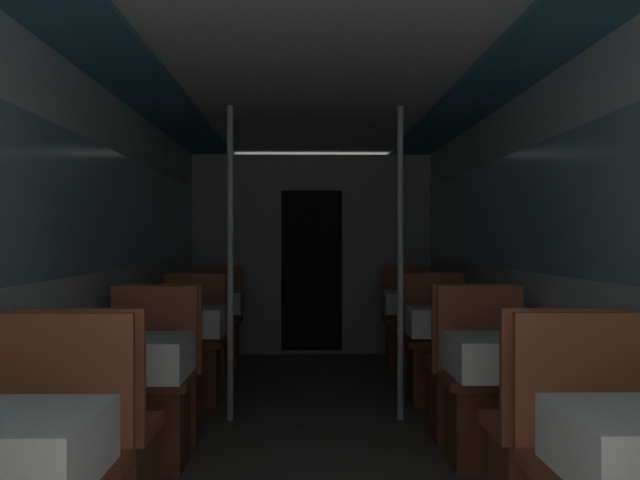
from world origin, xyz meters
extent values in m
cube|color=silver|center=(-1.28, 3.78, 1.05)|extent=(0.05, 10.37, 2.10)
cube|color=#8CB2C6|center=(-1.27, 3.78, 1.39)|extent=(0.03, 9.54, 0.74)
cube|color=silver|center=(1.28, 3.78, 1.05)|extent=(0.05, 10.37, 2.10)
cube|color=#8CB2C6|center=(1.27, 3.78, 1.39)|extent=(0.03, 9.54, 0.74)
cube|color=silver|center=(0.00, 3.78, 2.15)|extent=(2.56, 10.37, 0.04)
cube|color=teal|center=(-1.05, 3.78, 2.12)|extent=(0.46, 9.95, 0.03)
cube|color=teal|center=(1.05, 3.78, 2.12)|extent=(0.46, 9.95, 0.03)
cube|color=#A8A8A3|center=(0.00, 7.97, 1.05)|extent=(2.51, 0.08, 2.10)
cube|color=black|center=(0.00, 7.92, 0.88)|extent=(0.64, 0.01, 1.68)
cube|color=#B25633|center=(-0.90, 1.48, 0.45)|extent=(0.47, 0.47, 0.05)
cube|color=#B25633|center=(-0.90, 1.70, 0.71)|extent=(0.47, 0.04, 0.47)
cylinder|color=#B7B7BC|center=(-0.90, 2.72, 0.37)|extent=(0.08, 0.08, 0.72)
cube|color=#93704C|center=(-0.90, 2.72, 0.74)|extent=(0.55, 0.55, 0.02)
cube|color=white|center=(-0.90, 2.72, 0.66)|extent=(0.59, 0.59, 0.18)
cube|color=#B25633|center=(-0.90, 2.13, 0.45)|extent=(0.47, 0.47, 0.05)
cube|color=#B25633|center=(-0.90, 1.92, 0.71)|extent=(0.47, 0.04, 0.47)
cube|color=brown|center=(-0.90, 3.30, 0.21)|extent=(0.40, 0.40, 0.43)
cube|color=#B25633|center=(-0.90, 3.30, 0.45)|extent=(0.47, 0.47, 0.05)
cube|color=#B25633|center=(-0.90, 3.52, 0.71)|extent=(0.47, 0.04, 0.47)
cylinder|color=#4C4C51|center=(-0.90, 4.53, 0.01)|extent=(0.31, 0.31, 0.01)
cylinder|color=#B7B7BC|center=(-0.90, 4.53, 0.37)|extent=(0.08, 0.08, 0.72)
cube|color=#93704C|center=(-0.90, 4.53, 0.74)|extent=(0.55, 0.55, 0.02)
cube|color=white|center=(-0.90, 4.53, 0.66)|extent=(0.59, 0.59, 0.18)
cube|color=brown|center=(-0.90, 3.95, 0.21)|extent=(0.40, 0.40, 0.43)
cube|color=#B25633|center=(-0.90, 3.95, 0.45)|extent=(0.47, 0.47, 0.05)
cube|color=#B25633|center=(-0.90, 3.73, 0.71)|extent=(0.47, 0.04, 0.47)
cube|color=brown|center=(-0.90, 5.12, 0.21)|extent=(0.40, 0.40, 0.43)
cube|color=#B25633|center=(-0.90, 5.12, 0.45)|extent=(0.47, 0.47, 0.05)
cube|color=#B25633|center=(-0.90, 5.33, 0.71)|extent=(0.47, 0.04, 0.47)
cylinder|color=silver|center=(-0.57, 4.53, 1.05)|extent=(0.04, 0.04, 2.10)
cylinder|color=#4C4C51|center=(-0.90, 6.35, 0.01)|extent=(0.31, 0.31, 0.01)
cylinder|color=#B7B7BC|center=(-0.90, 6.35, 0.37)|extent=(0.08, 0.08, 0.72)
cube|color=#93704C|center=(-0.90, 6.35, 0.74)|extent=(0.55, 0.55, 0.02)
cube|color=white|center=(-0.90, 6.35, 0.66)|extent=(0.59, 0.59, 0.18)
cube|color=brown|center=(-0.90, 5.77, 0.21)|extent=(0.40, 0.40, 0.43)
cube|color=#B25633|center=(-0.90, 5.77, 0.45)|extent=(0.47, 0.47, 0.05)
cube|color=#B25633|center=(-0.90, 5.55, 0.71)|extent=(0.47, 0.04, 0.47)
cube|color=brown|center=(-0.90, 6.93, 0.21)|extent=(0.40, 0.40, 0.43)
cube|color=#B25633|center=(-0.90, 6.93, 0.45)|extent=(0.47, 0.47, 0.05)
cube|color=#B25633|center=(-0.90, 7.15, 0.71)|extent=(0.47, 0.04, 0.47)
cube|color=#B25633|center=(0.90, 1.48, 0.45)|extent=(0.47, 0.47, 0.05)
cube|color=#B25633|center=(0.90, 1.70, 0.71)|extent=(0.47, 0.04, 0.47)
cylinder|color=#B7B7BC|center=(0.90, 2.72, 0.37)|extent=(0.08, 0.08, 0.72)
cube|color=#93704C|center=(0.90, 2.72, 0.74)|extent=(0.55, 0.55, 0.02)
cube|color=white|center=(0.90, 2.72, 0.66)|extent=(0.59, 0.59, 0.18)
cube|color=#B25633|center=(0.90, 2.13, 0.45)|extent=(0.47, 0.47, 0.05)
cube|color=#B25633|center=(0.90, 1.92, 0.71)|extent=(0.47, 0.04, 0.47)
cube|color=brown|center=(0.90, 3.30, 0.21)|extent=(0.40, 0.40, 0.43)
cube|color=#B25633|center=(0.90, 3.30, 0.45)|extent=(0.47, 0.47, 0.05)
cube|color=#B25633|center=(0.90, 3.52, 0.71)|extent=(0.47, 0.04, 0.47)
cylinder|color=#4C4C51|center=(0.90, 4.53, 0.01)|extent=(0.31, 0.31, 0.01)
cylinder|color=#B7B7BC|center=(0.90, 4.53, 0.37)|extent=(0.08, 0.08, 0.72)
cube|color=#93704C|center=(0.90, 4.53, 0.74)|extent=(0.55, 0.55, 0.02)
cube|color=white|center=(0.90, 4.53, 0.66)|extent=(0.59, 0.59, 0.18)
cube|color=brown|center=(0.90, 3.95, 0.21)|extent=(0.40, 0.40, 0.43)
cube|color=#B25633|center=(0.90, 3.95, 0.45)|extent=(0.47, 0.47, 0.05)
cube|color=#B25633|center=(0.90, 3.73, 0.71)|extent=(0.47, 0.04, 0.47)
cube|color=brown|center=(0.90, 5.12, 0.21)|extent=(0.40, 0.40, 0.43)
cube|color=#B25633|center=(0.90, 5.12, 0.45)|extent=(0.47, 0.47, 0.05)
cube|color=#B25633|center=(0.90, 5.33, 0.71)|extent=(0.47, 0.04, 0.47)
cylinder|color=silver|center=(0.57, 4.53, 1.05)|extent=(0.04, 0.04, 2.10)
cylinder|color=#4C4C51|center=(0.90, 6.35, 0.01)|extent=(0.31, 0.31, 0.01)
cylinder|color=#B7B7BC|center=(0.90, 6.35, 0.37)|extent=(0.08, 0.08, 0.72)
cube|color=#93704C|center=(0.90, 6.35, 0.74)|extent=(0.55, 0.55, 0.02)
cube|color=white|center=(0.90, 6.35, 0.66)|extent=(0.59, 0.59, 0.18)
cube|color=brown|center=(0.90, 5.77, 0.21)|extent=(0.40, 0.40, 0.43)
cube|color=#B25633|center=(0.90, 5.77, 0.45)|extent=(0.47, 0.47, 0.05)
cube|color=#B25633|center=(0.90, 5.55, 0.71)|extent=(0.47, 0.04, 0.47)
cube|color=brown|center=(0.90, 6.93, 0.21)|extent=(0.40, 0.40, 0.43)
cube|color=#B25633|center=(0.90, 6.93, 0.45)|extent=(0.47, 0.47, 0.05)
cube|color=#B25633|center=(0.90, 7.15, 0.71)|extent=(0.47, 0.04, 0.47)
camera|label=1|loc=(-0.07, -1.42, 1.21)|focal=50.00mm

